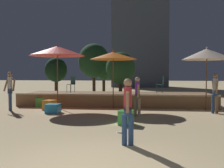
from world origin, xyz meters
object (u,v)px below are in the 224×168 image
at_px(person_3, 10,89).
at_px(cube_seat_1, 53,108).
at_px(cube_seat_2, 126,118).
at_px(person_1, 215,91).
at_px(cube_seat_4, 50,105).
at_px(background_tree_2, 56,70).
at_px(patio_umbrella_1, 207,54).
at_px(person_0, 128,110).
at_px(background_tree_1, 121,68).
at_px(background_tree_3, 94,61).
at_px(patio_umbrella_0, 57,51).
at_px(cube_seat_0, 40,102).
at_px(background_tree_0, 104,68).
at_px(patio_umbrella_2, 113,56).
at_px(bistro_chair_1, 161,83).
at_px(frisbee_disc, 121,132).
at_px(bistro_chair_0, 72,83).
at_px(person_2, 137,96).

bearing_deg(person_3, cube_seat_1, -137.23).
xyz_separation_m(cube_seat_2, person_1, (3.76, 2.93, 0.73)).
xyz_separation_m(cube_seat_4, background_tree_2, (-3.50, 10.82, 1.88)).
bearing_deg(patio_umbrella_1, person_0, -118.44).
xyz_separation_m(background_tree_1, background_tree_3, (-2.70, 3.15, 0.75)).
height_order(patio_umbrella_0, person_3, patio_umbrella_0).
relative_size(cube_seat_2, background_tree_2, 0.17).
bearing_deg(person_1, cube_seat_0, 161.88).
height_order(background_tree_0, background_tree_2, background_tree_0).
height_order(person_0, background_tree_1, background_tree_1).
bearing_deg(patio_umbrella_2, person_0, -80.28).
relative_size(cube_seat_1, background_tree_2, 0.18).
bearing_deg(bistro_chair_1, cube_seat_0, -68.97).
distance_m(cube_seat_4, person_0, 6.95).
height_order(person_1, background_tree_3, background_tree_3).
xyz_separation_m(bistro_chair_1, frisbee_disc, (-1.67, -6.45, -1.25)).
distance_m(person_3, bistro_chair_0, 3.34).
height_order(patio_umbrella_1, background_tree_2, background_tree_2).
relative_size(patio_umbrella_1, cube_seat_2, 5.58).
bearing_deg(cube_seat_2, person_3, 155.33).
relative_size(patio_umbrella_0, background_tree_2, 0.99).
distance_m(frisbee_disc, background_tree_2, 16.92).
distance_m(person_0, background_tree_2, 18.11).
height_order(bistro_chair_0, frisbee_disc, bistro_chair_0).
bearing_deg(person_3, bistro_chair_0, -81.76).
xyz_separation_m(person_2, frisbee_disc, (-0.43, -2.94, -0.84)).
relative_size(person_1, background_tree_0, 0.50).
xyz_separation_m(patio_umbrella_0, person_1, (7.47, -0.73, -1.93)).
distance_m(cube_seat_1, person_3, 2.45).
height_order(person_3, background_tree_2, background_tree_2).
height_order(cube_seat_2, frisbee_disc, cube_seat_2).
bearing_deg(person_2, background_tree_1, -93.75).
bearing_deg(background_tree_0, cube_seat_0, -98.99).
bearing_deg(person_1, background_tree_1, 112.76).
bearing_deg(background_tree_0, cube_seat_1, -91.23).
distance_m(person_3, background_tree_2, 11.47).
xyz_separation_m(bistro_chair_1, background_tree_2, (-9.02, 8.65, 0.85)).
height_order(cube_seat_2, background_tree_1, background_tree_1).
distance_m(cube_seat_1, person_1, 7.26).
relative_size(person_3, bistro_chair_0, 2.05).
bearing_deg(background_tree_2, cube_seat_0, -75.30).
bearing_deg(background_tree_1, person_1, -57.89).
xyz_separation_m(patio_umbrella_2, frisbee_disc, (0.82, -5.09, -2.64)).
bearing_deg(background_tree_0, person_2, -75.60).
bearing_deg(person_1, patio_umbrella_2, 159.00).
bearing_deg(cube_seat_1, person_2, -6.79).
relative_size(patio_umbrella_2, person_0, 1.79).
bearing_deg(background_tree_3, background_tree_1, -49.33).
bearing_deg(person_3, patio_umbrella_0, -98.74).
relative_size(patio_umbrella_2, cube_seat_1, 4.88).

